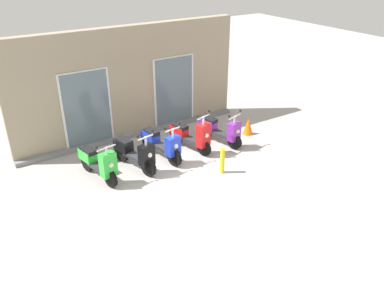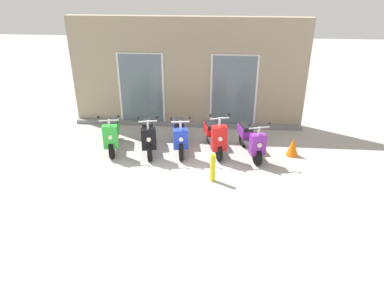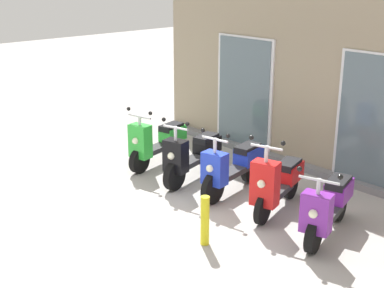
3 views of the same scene
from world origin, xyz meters
name	(u,v)px [view 3 (image 3 of 3)]	position (x,y,z in m)	size (l,w,h in m)	color
ground_plane	(175,216)	(0.00, 0.00, 0.00)	(40.00, 40.00, 0.00)	#A8A39E
storefront_facade	(310,82)	(0.00, 3.23, 1.61)	(7.22, 0.50, 3.34)	gray
scooter_green	(157,142)	(-1.89, 1.20, 0.46)	(0.67, 1.53, 1.19)	black
scooter_black	(193,155)	(-0.90, 1.19, 0.45)	(0.70, 1.60, 1.22)	black
scooter_blue	(233,166)	(-0.04, 1.30, 0.46)	(0.63, 1.65, 1.19)	black
scooter_red	(277,182)	(0.92, 1.26, 0.49)	(0.73, 1.50, 1.31)	black
scooter_purple	(328,206)	(1.88, 1.16, 0.45)	(0.77, 1.53, 1.14)	black
curb_bollard	(205,221)	(0.92, -0.26, 0.35)	(0.12, 0.12, 0.70)	yellow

